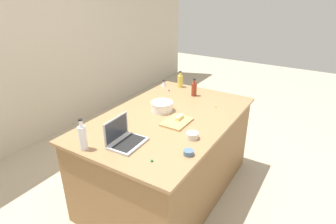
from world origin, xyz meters
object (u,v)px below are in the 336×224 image
at_px(laptop, 124,138).
at_px(bottle_oil, 180,81).
at_px(mixing_bowl_large, 162,106).
at_px(ramekin_small, 192,135).
at_px(bottle_vinegar, 83,137).
at_px(kitchen_timer, 164,83).
at_px(ramekin_medium, 189,153).
at_px(bottle_soy, 194,89).
at_px(butter_stick_left, 180,117).
at_px(cutting_board, 177,122).

bearing_deg(laptop, bottle_oil, 11.21).
height_order(mixing_bowl_large, ramekin_small, mixing_bowl_large).
height_order(mixing_bowl_large, bottle_oil, bottle_oil).
bearing_deg(ramekin_small, laptop, 129.81).
bearing_deg(mixing_bowl_large, bottle_vinegar, 172.22).
xyz_separation_m(mixing_bowl_large, ramekin_small, (-0.35, -0.53, -0.03)).
bearing_deg(ramekin_small, kitchen_timer, 42.60).
relative_size(mixing_bowl_large, ramekin_small, 2.17).
relative_size(ramekin_medium, kitchen_timer, 1.06).
bearing_deg(bottle_soy, ramekin_medium, -155.03).
relative_size(laptop, ramekin_medium, 3.92).
distance_m(bottle_soy, ramekin_small, 1.02).
bearing_deg(ramekin_small, bottle_soy, 26.07).
xyz_separation_m(laptop, mixing_bowl_large, (0.72, 0.09, 0.01)).
bearing_deg(butter_stick_left, laptop, 163.24).
bearing_deg(bottle_oil, bottle_soy, -121.83).
xyz_separation_m(laptop, butter_stick_left, (0.61, -0.18, -0.01)).
height_order(bottle_vinegar, cutting_board, bottle_vinegar).
bearing_deg(kitchen_timer, bottle_soy, -102.16).
distance_m(cutting_board, butter_stick_left, 0.06).
distance_m(butter_stick_left, ramekin_medium, 0.60).
bearing_deg(ramekin_medium, cutting_board, 39.32).
xyz_separation_m(bottle_vinegar, cutting_board, (0.80, -0.40, -0.10)).
bearing_deg(bottle_oil, ramekin_medium, -148.23).
relative_size(cutting_board, butter_stick_left, 2.70).
xyz_separation_m(mixing_bowl_large, cutting_board, (-0.16, -0.27, -0.04)).
distance_m(bottle_soy, kitchen_timer, 0.50).
bearing_deg(butter_stick_left, mixing_bowl_large, 68.59).
height_order(cutting_board, kitchen_timer, kitchen_timer).
distance_m(laptop, ramekin_medium, 0.55).
bearing_deg(bottle_soy, cutting_board, -165.70).
relative_size(mixing_bowl_large, bottle_soy, 1.11).
distance_m(bottle_oil, butter_stick_left, 0.98).
bearing_deg(butter_stick_left, bottle_vinegar, 154.67).
xyz_separation_m(butter_stick_left, ramekin_small, (-0.24, -0.26, -0.01)).
relative_size(mixing_bowl_large, butter_stick_left, 2.12).
height_order(bottle_soy, butter_stick_left, bottle_soy).
bearing_deg(butter_stick_left, ramekin_small, -132.41).
distance_m(laptop, bottle_vinegar, 0.33).
height_order(mixing_bowl_large, butter_stick_left, mixing_bowl_large).
bearing_deg(cutting_board, bottle_oil, 27.65).
xyz_separation_m(bottle_soy, ramekin_small, (-0.91, -0.45, -0.06)).
bearing_deg(mixing_bowl_large, ramekin_small, -122.94).
relative_size(bottle_vinegar, bottle_soy, 1.29).
relative_size(bottle_vinegar, ramekin_small, 2.51).
distance_m(mixing_bowl_large, cutting_board, 0.32).
bearing_deg(ramekin_small, butter_stick_left, 47.59).
distance_m(bottle_vinegar, butter_stick_left, 0.94).
height_order(cutting_board, ramekin_medium, ramekin_medium).
bearing_deg(butter_stick_left, cutting_board, 180.00).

